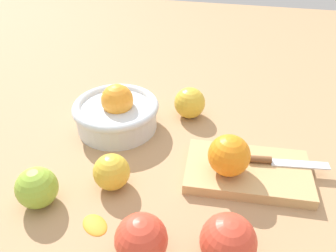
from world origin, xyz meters
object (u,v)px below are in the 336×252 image
object	(u,v)px
apple_back_center	(190,103)
orange_on_board	(229,155)
bowl	(117,112)
apple_front_center	(141,240)
apple_front_left_2	(112,172)
apple_front_left	(37,188)
knife	(277,161)
apple_front_right	(228,241)
cutting_board	(247,171)

from	to	relation	value
apple_back_center	orange_on_board	bearing A→B (deg)	-62.34
bowl	apple_back_center	xyz separation A→B (m)	(0.15, 0.08, -0.00)
apple_front_center	apple_front_left_2	bearing A→B (deg)	126.10
bowl	apple_front_center	world-z (taller)	bowl
bowl	apple_front_left	distance (m)	0.26
bowl	orange_on_board	xyz separation A→B (m)	(0.26, -0.12, 0.02)
knife	apple_front_left_2	bearing A→B (deg)	-160.43
orange_on_board	apple_front_center	distance (m)	0.22
apple_front_right	cutting_board	bearing A→B (deg)	82.51
bowl	apple_back_center	distance (m)	0.18
knife	apple_front_left_2	size ratio (longest dim) A/B	2.28
bowl	apple_front_right	distance (m)	0.40
bowl	knife	bearing A→B (deg)	-12.25
apple_front_left_2	knife	bearing A→B (deg)	19.57
apple_back_center	apple_front_right	distance (m)	0.39
orange_on_board	apple_front_center	bearing A→B (deg)	-119.64
bowl	apple_front_right	xyz separation A→B (m)	(0.28, -0.29, 0.00)
apple_front_center	knife	bearing A→B (deg)	49.63
cutting_board	apple_back_center	bearing A→B (deg)	128.43
bowl	apple_front_center	bearing A→B (deg)	-64.23
cutting_board	apple_front_left_2	distance (m)	0.26
cutting_board	apple_front_left_2	bearing A→B (deg)	-161.39
apple_front_left_2	bowl	bearing A→B (deg)	106.97
apple_front_left	knife	bearing A→B (deg)	23.10
knife	apple_front_right	world-z (taller)	apple_front_right
apple_front_center	apple_front_right	xyz separation A→B (m)	(0.12, 0.02, 0.00)
knife	apple_front_center	xyz separation A→B (m)	(-0.20, -0.24, 0.01)
apple_front_center	apple_front_right	bearing A→B (deg)	10.71
knife	apple_back_center	size ratio (longest dim) A/B	2.09
bowl	apple_front_center	size ratio (longest dim) A/B	2.47
cutting_board	apple_front_center	distance (m)	0.26
apple_back_center	apple_front_right	world-z (taller)	apple_front_right
apple_front_right	orange_on_board	bearing A→B (deg)	94.61
apple_front_left	apple_back_center	xyz separation A→B (m)	(0.21, 0.33, 0.00)
apple_front_left	bowl	bearing A→B (deg)	77.67
apple_back_center	apple_front_center	xyz separation A→B (m)	(-0.00, -0.40, 0.00)
apple_front_left	apple_front_center	world-z (taller)	apple_front_center
apple_back_center	apple_front_left_2	bearing A→B (deg)	-110.40
bowl	apple_front_left_2	distance (m)	0.19
apple_front_left	apple_back_center	bearing A→B (deg)	57.94
apple_front_left_2	apple_front_center	xyz separation A→B (m)	(0.10, -0.13, 0.01)
cutting_board	apple_front_center	size ratio (longest dim) A/B	2.99
knife	apple_front_left	xyz separation A→B (m)	(-0.41, -0.17, 0.01)
bowl	knife	distance (m)	0.36
apple_front_left	orange_on_board	bearing A→B (deg)	22.37
apple_front_left	apple_front_left_2	xyz separation A→B (m)	(0.11, 0.07, -0.00)
knife	apple_front_left	size ratio (longest dim) A/B	2.14
bowl	knife	xyz separation A→B (m)	(0.35, -0.08, -0.01)
orange_on_board	apple_front_left	bearing A→B (deg)	-157.63
bowl	apple_front_left	bearing A→B (deg)	-102.33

